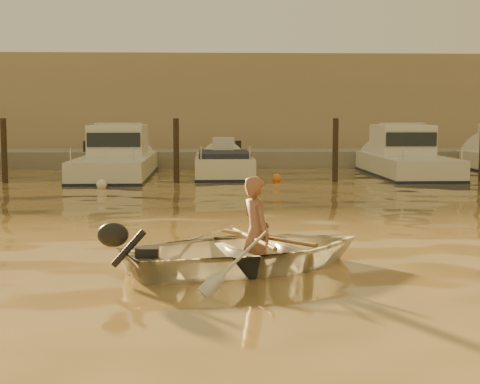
{
  "coord_description": "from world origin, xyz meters",
  "views": [
    {
      "loc": [
        0.77,
        -9.16,
        2.15
      ],
      "look_at": [
        1.35,
        3.88,
        0.75
      ],
      "focal_mm": 55.0,
      "sensor_mm": 36.0,
      "label": 1
    }
  ],
  "objects_px": {
    "person": "(256,233)",
    "moored_boat_2": "(116,158)",
    "dinghy": "(250,251)",
    "waterfront_building": "(191,108)",
    "moored_boat_3": "(224,170)",
    "moored_boat_4": "(406,158)"
  },
  "relations": [
    {
      "from": "moored_boat_2",
      "to": "waterfront_building",
      "type": "bearing_deg",
      "value": 78.02
    },
    {
      "from": "person",
      "to": "moored_boat_2",
      "type": "relative_size",
      "value": 0.2
    },
    {
      "from": "person",
      "to": "moored_boat_3",
      "type": "distance_m",
      "value": 15.09
    },
    {
      "from": "moored_boat_2",
      "to": "moored_boat_3",
      "type": "distance_m",
      "value": 3.69
    },
    {
      "from": "moored_boat_2",
      "to": "moored_boat_4",
      "type": "xyz_separation_m",
      "value": [
        10.0,
        0.0,
        0.0
      ]
    },
    {
      "from": "dinghy",
      "to": "moored_boat_4",
      "type": "bearing_deg",
      "value": -44.68
    },
    {
      "from": "moored_boat_2",
      "to": "moored_boat_4",
      "type": "height_order",
      "value": "same"
    },
    {
      "from": "dinghy",
      "to": "person",
      "type": "height_order",
      "value": "person"
    },
    {
      "from": "moored_boat_3",
      "to": "waterfront_building",
      "type": "distance_m",
      "value": 11.29
    },
    {
      "from": "person",
      "to": "moored_boat_3",
      "type": "bearing_deg",
      "value": -21.59
    },
    {
      "from": "moored_boat_2",
      "to": "moored_boat_3",
      "type": "xyz_separation_m",
      "value": [
        3.67,
        0.0,
        -0.4
      ]
    },
    {
      "from": "person",
      "to": "moored_boat_3",
      "type": "height_order",
      "value": "person"
    },
    {
      "from": "dinghy",
      "to": "moored_boat_3",
      "type": "xyz_separation_m",
      "value": [
        -0.01,
        15.12,
        -0.02
      ]
    },
    {
      "from": "dinghy",
      "to": "moored_boat_2",
      "type": "relative_size",
      "value": 0.45
    },
    {
      "from": "moored_boat_2",
      "to": "moored_boat_4",
      "type": "distance_m",
      "value": 10.0
    },
    {
      "from": "dinghy",
      "to": "waterfront_building",
      "type": "bearing_deg",
      "value": -19.04
    },
    {
      "from": "dinghy",
      "to": "waterfront_building",
      "type": "relative_size",
      "value": 0.08
    },
    {
      "from": "moored_boat_2",
      "to": "person",
      "type": "bearing_deg",
      "value": -75.95
    },
    {
      "from": "moored_boat_3",
      "to": "dinghy",
      "type": "bearing_deg",
      "value": -89.95
    },
    {
      "from": "moored_boat_2",
      "to": "waterfront_building",
      "type": "relative_size",
      "value": 0.17
    },
    {
      "from": "waterfront_building",
      "to": "person",
      "type": "bearing_deg",
      "value": -86.84
    },
    {
      "from": "moored_boat_3",
      "to": "moored_boat_4",
      "type": "bearing_deg",
      "value": 0.0
    }
  ]
}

